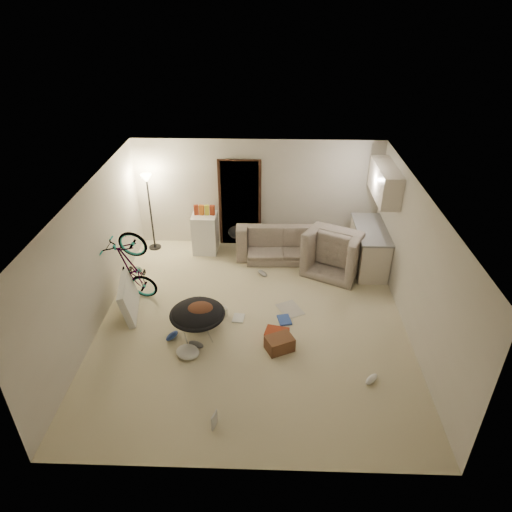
{
  "coord_description": "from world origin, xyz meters",
  "views": [
    {
      "loc": [
        0.28,
        -6.6,
        5.28
      ],
      "look_at": [
        0.04,
        0.6,
        1.03
      ],
      "focal_mm": 32.0,
      "sensor_mm": 36.0,
      "label": 1
    }
  ],
  "objects_px": {
    "drink_case_b": "(277,336)",
    "juicer": "(223,311)",
    "sofa": "(282,243)",
    "saucer_chair": "(198,318)",
    "floor_lamp": "(149,196)",
    "bicycle": "(134,281)",
    "tv_box": "(129,298)",
    "drink_case_a": "(280,344)",
    "mini_fridge": "(205,233)",
    "armchair": "(338,252)",
    "kitchen_counter": "(369,248)"
  },
  "relations": [
    {
      "from": "mini_fridge",
      "to": "bicycle",
      "type": "bearing_deg",
      "value": -118.34
    },
    {
      "from": "mini_fridge",
      "to": "saucer_chair",
      "type": "height_order",
      "value": "mini_fridge"
    },
    {
      "from": "saucer_chair",
      "to": "bicycle",
      "type": "bearing_deg",
      "value": 142.33
    },
    {
      "from": "drink_case_b",
      "to": "juicer",
      "type": "height_order",
      "value": "juicer"
    },
    {
      "from": "drink_case_b",
      "to": "juicer",
      "type": "relative_size",
      "value": 1.63
    },
    {
      "from": "juicer",
      "to": "sofa",
      "type": "bearing_deg",
      "value": 63.81
    },
    {
      "from": "kitchen_counter",
      "to": "drink_case_a",
      "type": "xyz_separation_m",
      "value": [
        -1.95,
        -2.76,
        -0.31
      ]
    },
    {
      "from": "mini_fridge",
      "to": "drink_case_b",
      "type": "xyz_separation_m",
      "value": [
        1.61,
        -3.1,
        -0.35
      ]
    },
    {
      "from": "kitchen_counter",
      "to": "sofa",
      "type": "xyz_separation_m",
      "value": [
        -1.85,
        0.45,
        -0.14
      ]
    },
    {
      "from": "mini_fridge",
      "to": "drink_case_a",
      "type": "height_order",
      "value": "mini_fridge"
    },
    {
      "from": "mini_fridge",
      "to": "armchair",
      "type": "bearing_deg",
      "value": -10.38
    },
    {
      "from": "sofa",
      "to": "tv_box",
      "type": "xyz_separation_m",
      "value": [
        -2.88,
        -2.27,
        0.04
      ]
    },
    {
      "from": "sofa",
      "to": "drink_case_b",
      "type": "distance_m",
      "value": 3.01
    },
    {
      "from": "drink_case_b",
      "to": "saucer_chair",
      "type": "bearing_deg",
      "value": -170.71
    },
    {
      "from": "kitchen_counter",
      "to": "bicycle",
      "type": "xyz_separation_m",
      "value": [
        -4.73,
        -1.4,
        -0.02
      ]
    },
    {
      "from": "kitchen_counter",
      "to": "juicer",
      "type": "distance_m",
      "value": 3.53
    },
    {
      "from": "sofa",
      "to": "saucer_chair",
      "type": "relative_size",
      "value": 2.16
    },
    {
      "from": "sofa",
      "to": "saucer_chair",
      "type": "bearing_deg",
      "value": 61.28
    },
    {
      "from": "drink_case_b",
      "to": "armchair",
      "type": "bearing_deg",
      "value": 74.65
    },
    {
      "from": "sofa",
      "to": "bicycle",
      "type": "xyz_separation_m",
      "value": [
        -2.88,
        -1.85,
        0.12
      ]
    },
    {
      "from": "floor_lamp",
      "to": "bicycle",
      "type": "relative_size",
      "value": 1.14
    },
    {
      "from": "armchair",
      "to": "tv_box",
      "type": "xyz_separation_m",
      "value": [
        -4.07,
        -1.75,
        -0.04
      ]
    },
    {
      "from": "tv_box",
      "to": "drink_case_a",
      "type": "bearing_deg",
      "value": -28.97
    },
    {
      "from": "drink_case_a",
      "to": "bicycle",
      "type": "bearing_deg",
      "value": 128.24
    },
    {
      "from": "armchair",
      "to": "tv_box",
      "type": "distance_m",
      "value": 4.43
    },
    {
      "from": "floor_lamp",
      "to": "drink_case_a",
      "type": "relative_size",
      "value": 4.09
    },
    {
      "from": "tv_box",
      "to": "juicer",
      "type": "bearing_deg",
      "value": -11.47
    },
    {
      "from": "drink_case_a",
      "to": "saucer_chair",
      "type": "bearing_deg",
      "value": 142.47
    },
    {
      "from": "tv_box",
      "to": "juicer",
      "type": "height_order",
      "value": "tv_box"
    },
    {
      "from": "juicer",
      "to": "bicycle",
      "type": "bearing_deg",
      "value": 165.39
    },
    {
      "from": "bicycle",
      "to": "saucer_chair",
      "type": "xyz_separation_m",
      "value": [
        1.38,
        -1.06,
        -0.02
      ]
    },
    {
      "from": "kitchen_counter",
      "to": "tv_box",
      "type": "height_order",
      "value": "kitchen_counter"
    },
    {
      "from": "kitchen_counter",
      "to": "drink_case_a",
      "type": "relative_size",
      "value": 3.39
    },
    {
      "from": "kitchen_counter",
      "to": "mini_fridge",
      "type": "relative_size",
      "value": 1.63
    },
    {
      "from": "armchair",
      "to": "bicycle",
      "type": "distance_m",
      "value": 4.28
    },
    {
      "from": "armchair",
      "to": "tv_box",
      "type": "height_order",
      "value": "armchair"
    },
    {
      "from": "saucer_chair",
      "to": "armchair",
      "type": "bearing_deg",
      "value": 41.64
    },
    {
      "from": "kitchen_counter",
      "to": "juicer",
      "type": "height_order",
      "value": "kitchen_counter"
    },
    {
      "from": "mini_fridge",
      "to": "floor_lamp",
      "type": "bearing_deg",
      "value": 176.9
    },
    {
      "from": "drink_case_a",
      "to": "drink_case_b",
      "type": "xyz_separation_m",
      "value": [
        -0.05,
        0.21,
        -0.01
      ]
    },
    {
      "from": "floor_lamp",
      "to": "saucer_chair",
      "type": "distance_m",
      "value": 3.56
    },
    {
      "from": "bicycle",
      "to": "tv_box",
      "type": "relative_size",
      "value": 1.56
    },
    {
      "from": "sofa",
      "to": "drink_case_b",
      "type": "bearing_deg",
      "value": 85.8
    },
    {
      "from": "kitchen_counter",
      "to": "drink_case_b",
      "type": "relative_size",
      "value": 3.84
    },
    {
      "from": "drink_case_a",
      "to": "floor_lamp",
      "type": "bearing_deg",
      "value": 104.47
    },
    {
      "from": "sofa",
      "to": "bicycle",
      "type": "bearing_deg",
      "value": 31.25
    },
    {
      "from": "kitchen_counter",
      "to": "saucer_chair",
      "type": "height_order",
      "value": "kitchen_counter"
    },
    {
      "from": "kitchen_counter",
      "to": "armchair",
      "type": "relative_size",
      "value": 1.31
    },
    {
      "from": "mini_fridge",
      "to": "juicer",
      "type": "xyz_separation_m",
      "value": [
        0.62,
        -2.4,
        -0.36
      ]
    },
    {
      "from": "floor_lamp",
      "to": "drink_case_a",
      "type": "bearing_deg",
      "value": -49.74
    }
  ]
}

